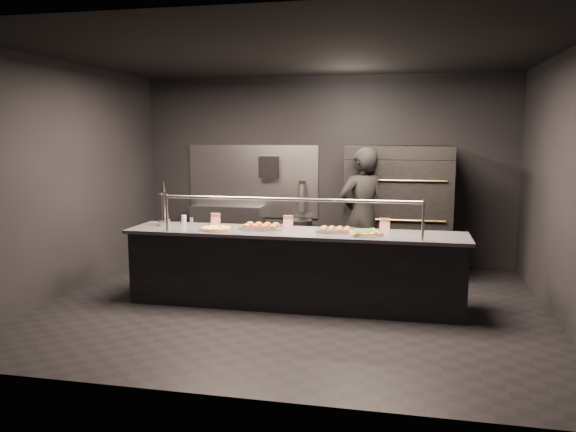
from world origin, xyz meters
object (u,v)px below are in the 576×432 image
(worker, at_px, (362,216))
(beer_tap, at_px, (164,212))
(slider_tray_b, at_px, (335,230))
(trash_bin, at_px, (298,242))
(fire_extinguisher, at_px, (302,197))
(towel_dispenser, at_px, (269,167))
(pizza_oven, at_px, (398,210))
(square_pizza, at_px, (365,233))
(round_pizza, at_px, (216,228))
(service_counter, at_px, (294,268))
(prep_shelf, at_px, (228,232))
(slider_tray_a, at_px, (261,227))

(worker, bearing_deg, beer_tap, -6.08)
(slider_tray_b, distance_m, trash_bin, 2.41)
(fire_extinguisher, distance_m, trash_bin, 0.73)
(trash_bin, relative_size, worker, 0.38)
(fire_extinguisher, relative_size, slider_tray_b, 1.15)
(towel_dispenser, bearing_deg, worker, -35.71)
(slider_tray_b, bearing_deg, trash_bin, 111.69)
(beer_tap, distance_m, trash_bin, 2.63)
(pizza_oven, bearing_deg, square_pizza, -100.12)
(round_pizza, distance_m, slider_tray_b, 1.45)
(service_counter, height_order, prep_shelf, service_counter)
(prep_shelf, distance_m, beer_tap, 2.33)
(prep_shelf, xyz_separation_m, square_pizza, (2.45, -2.38, 0.49))
(towel_dispenser, relative_size, worker, 0.18)
(round_pizza, xyz_separation_m, trash_bin, (0.58, 2.31, -0.58))
(slider_tray_b, height_order, trash_bin, slider_tray_b)
(service_counter, xyz_separation_m, round_pizza, (-0.95, -0.09, 0.47))
(square_pizza, distance_m, worker, 1.29)
(square_pizza, relative_size, trash_bin, 0.62)
(worker, bearing_deg, slider_tray_b, 47.88)
(prep_shelf, xyz_separation_m, slider_tray_a, (1.18, -2.25, 0.50))
(square_pizza, bearing_deg, pizza_oven, 79.88)
(trash_bin, height_order, worker, worker)
(towel_dispenser, distance_m, round_pizza, 2.56)
(slider_tray_a, bearing_deg, round_pizza, -162.87)
(trash_bin, bearing_deg, square_pizza, -61.84)
(trash_bin, bearing_deg, worker, -42.34)
(slider_tray_b, distance_m, square_pizza, 0.37)
(fire_extinguisher, height_order, round_pizza, fire_extinguisher)
(round_pizza, height_order, slider_tray_a, slider_tray_a)
(service_counter, distance_m, beer_tap, 1.82)
(round_pizza, bearing_deg, service_counter, 5.63)
(service_counter, height_order, worker, worker)
(prep_shelf, xyz_separation_m, towel_dispenser, (0.70, 0.07, 1.10))
(slider_tray_b, bearing_deg, slider_tray_a, 178.50)
(slider_tray_a, relative_size, square_pizza, 1.28)
(round_pizza, bearing_deg, beer_tap, 166.85)
(prep_shelf, relative_size, square_pizza, 2.71)
(pizza_oven, relative_size, slider_tray_b, 4.36)
(fire_extinguisher, distance_m, round_pizza, 2.57)
(square_pizza, bearing_deg, prep_shelf, 135.82)
(prep_shelf, bearing_deg, slider_tray_a, -62.41)
(square_pizza, bearing_deg, towel_dispenser, 125.52)
(towel_dispenser, relative_size, trash_bin, 0.49)
(towel_dispenser, xyz_separation_m, round_pizza, (-0.05, -2.48, -0.61))
(prep_shelf, distance_m, round_pizza, 2.55)
(fire_extinguisher, bearing_deg, prep_shelf, -176.34)
(service_counter, bearing_deg, prep_shelf, 124.59)
(pizza_oven, xyz_separation_m, worker, (-0.48, -0.68, -0.02))
(pizza_oven, distance_m, fire_extinguisher, 1.63)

